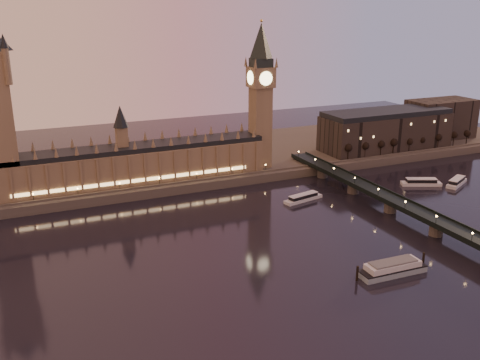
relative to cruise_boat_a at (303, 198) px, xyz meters
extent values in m
plane|color=black|center=(-54.05, -57.37, -1.97)|extent=(700.00, 700.00, 0.00)
cube|color=#423D35|center=(-24.05, 107.63, 1.03)|extent=(560.00, 130.00, 6.00)
cube|color=brown|center=(-94.05, 63.63, 15.03)|extent=(180.00, 26.00, 22.00)
cube|color=black|center=(-94.05, 63.63, 27.63)|extent=(180.00, 22.00, 3.20)
cube|color=#FFCC7F|center=(-94.05, 50.13, 9.03)|extent=(153.00, 0.25, 2.20)
cube|color=brown|center=(-0.05, 63.63, 33.03)|extent=(13.00, 13.00, 58.00)
cube|color=brown|center=(-0.05, 63.63, 69.03)|extent=(16.00, 16.00, 14.00)
cylinder|color=#FFEAA5|center=(-0.05, 55.45, 69.03)|extent=(9.60, 0.35, 9.60)
cylinder|color=#FFEAA5|center=(-8.23, 63.63, 69.03)|extent=(0.35, 9.60, 9.60)
cube|color=black|center=(-0.05, 63.63, 79.03)|extent=(13.00, 13.00, 6.00)
cone|color=black|center=(-0.05, 63.63, 94.03)|extent=(17.68, 17.68, 24.00)
sphere|color=gold|center=(-0.05, 63.63, 107.03)|extent=(2.00, 2.00, 2.00)
cube|color=black|center=(37.95, -57.37, 6.03)|extent=(13.00, 260.00, 2.00)
cube|color=black|center=(31.65, -57.37, 7.53)|extent=(0.60, 260.00, 1.00)
cube|color=black|center=(44.25, -57.37, 7.53)|extent=(0.60, 260.00, 1.00)
cube|color=black|center=(117.95, 69.63, 18.03)|extent=(110.00, 36.00, 28.00)
cube|color=black|center=(117.95, 69.63, 34.03)|extent=(108.00, 34.00, 4.00)
cube|color=black|center=(187.95, 81.63, 21.03)|extent=(60.00, 30.00, 34.00)
cylinder|color=black|center=(68.39, 51.63, 8.18)|extent=(0.70, 0.70, 8.30)
sphere|color=black|center=(68.39, 51.63, 12.51)|extent=(5.53, 5.53, 5.53)
cylinder|color=black|center=(83.51, 51.63, 8.18)|extent=(0.70, 0.70, 8.30)
sphere|color=black|center=(83.51, 51.63, 12.51)|extent=(5.53, 5.53, 5.53)
cylinder|color=black|center=(98.62, 51.63, 8.18)|extent=(0.70, 0.70, 8.30)
sphere|color=black|center=(98.62, 51.63, 12.51)|extent=(5.53, 5.53, 5.53)
cylinder|color=black|center=(113.73, 51.63, 8.18)|extent=(0.70, 0.70, 8.30)
sphere|color=black|center=(113.73, 51.63, 12.51)|extent=(5.53, 5.53, 5.53)
cylinder|color=black|center=(128.85, 51.63, 8.18)|extent=(0.70, 0.70, 8.30)
sphere|color=black|center=(128.85, 51.63, 12.51)|extent=(5.53, 5.53, 5.53)
cylinder|color=black|center=(143.96, 51.63, 8.18)|extent=(0.70, 0.70, 8.30)
sphere|color=black|center=(143.96, 51.63, 12.51)|extent=(5.53, 5.53, 5.53)
cylinder|color=black|center=(159.08, 51.63, 8.18)|extent=(0.70, 0.70, 8.30)
sphere|color=black|center=(159.08, 51.63, 12.51)|extent=(5.53, 5.53, 5.53)
cylinder|color=black|center=(174.19, 51.63, 8.18)|extent=(0.70, 0.70, 8.30)
sphere|color=black|center=(174.19, 51.63, 12.51)|extent=(5.53, 5.53, 5.53)
cylinder|color=black|center=(189.31, 51.63, 8.18)|extent=(0.70, 0.70, 8.30)
sphere|color=black|center=(189.31, 51.63, 12.51)|extent=(5.53, 5.53, 5.53)
cube|color=silver|center=(0.00, 0.00, -0.95)|extent=(28.62, 11.93, 2.05)
cube|color=black|center=(0.00, 0.00, 1.11)|extent=(21.28, 9.30, 2.05)
cube|color=silver|center=(0.00, 0.00, 2.32)|extent=(21.88, 9.66, 0.37)
cube|color=silver|center=(90.53, -6.03, -0.82)|extent=(27.58, 17.32, 2.30)
cube|color=black|center=(90.53, -6.03, 1.48)|extent=(20.63, 13.32, 2.30)
cube|color=silver|center=(90.53, -6.03, 2.84)|extent=(21.24, 13.79, 0.42)
cube|color=silver|center=(113.92, -15.20, -0.84)|extent=(24.92, 17.32, 2.26)
cube|color=black|center=(113.92, -15.20, 1.42)|extent=(18.69, 13.29, 2.26)
cube|color=silver|center=(113.92, -15.20, 2.75)|extent=(19.25, 13.76, 0.41)
cube|color=#8198A5|center=(-12.58, -102.56, -0.63)|extent=(33.20, 10.19, 2.68)
cube|color=black|center=(-12.58, -102.56, 0.96)|extent=(33.20, 10.19, 0.51)
cube|color=silver|center=(-12.58, -102.56, 2.56)|extent=(26.99, 8.98, 2.68)
cube|color=#595B5E|center=(-12.58, -102.56, 4.26)|extent=(22.85, 7.84, 0.72)
cylinder|color=black|center=(-31.11, -101.04, 1.53)|extent=(1.13, 1.13, 7.00)
cylinder|color=black|center=(5.95, -102.08, 1.53)|extent=(1.13, 1.13, 7.00)
camera|label=1|loc=(-166.41, -276.88, 114.94)|focal=40.00mm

